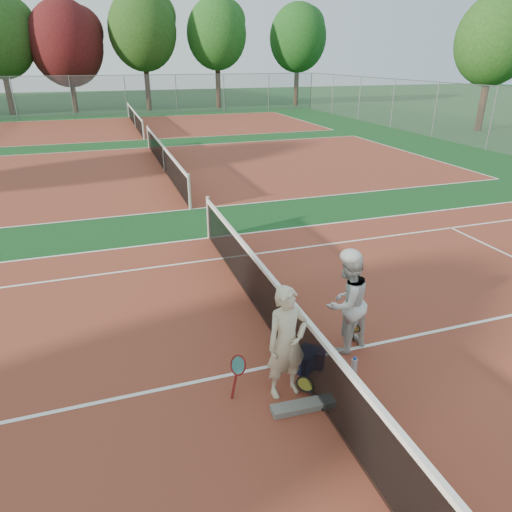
# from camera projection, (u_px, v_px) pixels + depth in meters

# --- Properties ---
(ground) EXTENTS (130.00, 130.00, 0.00)m
(ground) POSITION_uv_depth(u_px,v_px,m) (292.00, 362.00, 6.94)
(ground) COLOR #103E18
(ground) RESTS_ON ground
(court_main) EXTENTS (23.77, 10.97, 0.01)m
(court_main) POSITION_uv_depth(u_px,v_px,m) (292.00, 362.00, 6.94)
(court_main) COLOR brown
(court_main) RESTS_ON ground
(court_far_a) EXTENTS (23.77, 10.97, 0.01)m
(court_far_a) POSITION_uv_depth(u_px,v_px,m) (165.00, 171.00, 18.67)
(court_far_a) COLOR brown
(court_far_a) RESTS_ON ground
(court_far_b) EXTENTS (23.77, 10.97, 0.01)m
(court_far_b) POSITION_uv_depth(u_px,v_px,m) (136.00, 127.00, 30.40)
(court_far_b) COLOR brown
(court_far_b) RESTS_ON ground
(net_main) EXTENTS (0.10, 10.98, 1.02)m
(net_main) POSITION_uv_depth(u_px,v_px,m) (293.00, 334.00, 6.74)
(net_main) COLOR black
(net_main) RESTS_ON ground
(net_far_a) EXTENTS (0.10, 10.98, 1.02)m
(net_far_a) POSITION_uv_depth(u_px,v_px,m) (164.00, 158.00, 18.47)
(net_far_a) COLOR black
(net_far_a) RESTS_ON ground
(net_far_b) EXTENTS (0.10, 10.98, 1.02)m
(net_far_b) POSITION_uv_depth(u_px,v_px,m) (135.00, 119.00, 30.20)
(net_far_b) COLOR black
(net_far_b) RESTS_ON ground
(fence_back) EXTENTS (32.00, 0.06, 3.00)m
(fence_back) POSITION_uv_depth(u_px,v_px,m) (126.00, 96.00, 35.88)
(fence_back) COLOR slate
(fence_back) RESTS_ON ground
(player_a) EXTENTS (0.64, 0.46, 1.62)m
(player_a) POSITION_uv_depth(u_px,v_px,m) (287.00, 343.00, 6.00)
(player_a) COLOR beige
(player_a) RESTS_ON ground
(player_b) EXTENTS (0.95, 0.85, 1.63)m
(player_b) POSITION_uv_depth(u_px,v_px,m) (347.00, 303.00, 6.96)
(player_b) COLOR silver
(player_b) RESTS_ON ground
(racket_red) EXTENTS (0.37, 0.37, 0.57)m
(racket_red) POSITION_uv_depth(u_px,v_px,m) (238.00, 375.00, 6.22)
(racket_red) COLOR maroon
(racket_red) RESTS_ON ground
(racket_black_held) EXTENTS (0.42, 0.43, 0.53)m
(racket_black_held) POSITION_uv_depth(u_px,v_px,m) (352.00, 336.00, 7.13)
(racket_black_held) COLOR black
(racket_black_held) RESTS_ON ground
(racket_spare) EXTENTS (0.34, 0.62, 0.14)m
(racket_spare) POSITION_uv_depth(u_px,v_px,m) (305.00, 386.00, 6.33)
(racket_spare) COLOR black
(racket_spare) RESTS_ON ground
(sports_bag_navy) EXTENTS (0.47, 0.44, 0.31)m
(sports_bag_navy) POSITION_uv_depth(u_px,v_px,m) (305.00, 360.00, 6.73)
(sports_bag_navy) COLOR black
(sports_bag_navy) RESTS_ON ground
(sports_bag_purple) EXTENTS (0.43, 0.40, 0.29)m
(sports_bag_purple) POSITION_uv_depth(u_px,v_px,m) (312.00, 357.00, 6.81)
(sports_bag_purple) COLOR #27112D
(sports_bag_purple) RESTS_ON ground
(net_cover_canvas) EXTENTS (0.87, 0.24, 0.09)m
(net_cover_canvas) POSITION_uv_depth(u_px,v_px,m) (303.00, 406.00, 6.00)
(net_cover_canvas) COLOR #65615B
(net_cover_canvas) RESTS_ON ground
(water_bottle) EXTENTS (0.09, 0.09, 0.30)m
(water_bottle) POSITION_uv_depth(u_px,v_px,m) (354.00, 368.00, 6.57)
(water_bottle) COLOR #C9E7FF
(water_bottle) RESTS_ON ground
(tree_back_maroon) EXTENTS (5.72, 5.72, 8.55)m
(tree_back_maroon) POSITION_uv_depth(u_px,v_px,m) (66.00, 44.00, 36.30)
(tree_back_maroon) COLOR #382314
(tree_back_maroon) RESTS_ON ground
(tree_back_3) EXTENTS (5.52, 5.52, 9.46)m
(tree_back_3) POSITION_uv_depth(u_px,v_px,m) (143.00, 31.00, 37.30)
(tree_back_3) COLOR #382314
(tree_back_3) RESTS_ON ground
(tree_back_4) EXTENTS (5.12, 5.12, 9.06)m
(tree_back_4) POSITION_uv_depth(u_px,v_px,m) (217.00, 34.00, 39.23)
(tree_back_4) COLOR #382314
(tree_back_4) RESTS_ON ground
(tree_back_5) EXTENTS (5.17, 5.17, 8.86)m
(tree_back_5) POSITION_uv_depth(u_px,v_px,m) (298.00, 38.00, 41.61)
(tree_back_5) COLOR #382314
(tree_back_5) RESTS_ON ground
(tree_right_1) EXTENTS (4.49, 4.49, 7.77)m
(tree_right_1) POSITION_uv_depth(u_px,v_px,m) (494.00, 41.00, 26.87)
(tree_right_1) COLOR #382314
(tree_right_1) RESTS_ON ground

